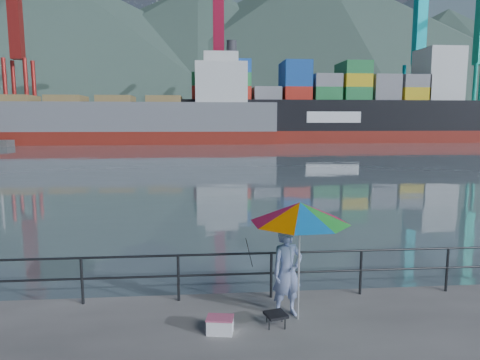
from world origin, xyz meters
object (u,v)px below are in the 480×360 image
at_px(fisherman, 287,272).
at_px(bulk_carrier, 137,119).
at_px(beach_umbrella, 300,213).
at_px(container_ship, 335,110).
at_px(cooler_bag, 220,326).

height_order(fisherman, bulk_carrier, bulk_carrier).
distance_m(beach_umbrella, container_ship, 77.21).
xyz_separation_m(beach_umbrella, bulk_carrier, (-13.49, 70.79, 1.99)).
height_order(beach_umbrella, cooler_bag, beach_umbrella).
distance_m(bulk_carrier, container_ship, 37.16).
relative_size(fisherman, container_ship, 0.03).
xyz_separation_m(fisherman, container_ship, (23.71, 73.26, 4.96)).
relative_size(fisherman, bulk_carrier, 0.03).
height_order(cooler_bag, bulk_carrier, bulk_carrier).
xyz_separation_m(beach_umbrella, container_ship, (23.53, 73.45, 3.74)).
bearing_deg(bulk_carrier, fisherman, -79.33).
bearing_deg(fisherman, bulk_carrier, 82.57).
bearing_deg(beach_umbrella, container_ship, 72.24).
xyz_separation_m(fisherman, beach_umbrella, (0.19, -0.19, 1.23)).
relative_size(bulk_carrier, container_ship, 0.92).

